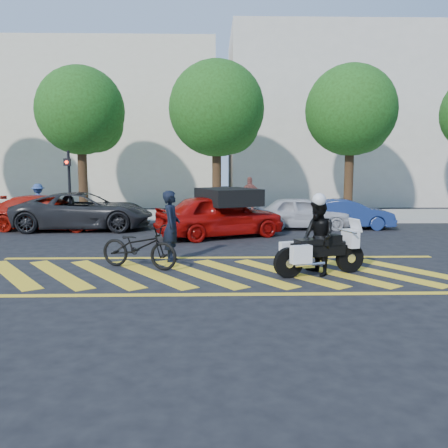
{
  "coord_description": "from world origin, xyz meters",
  "views": [
    {
      "loc": [
        -0.21,
        -11.23,
        2.63
      ],
      "look_at": [
        0.1,
        1.19,
        1.05
      ],
      "focal_mm": 38.0,
      "sensor_mm": 36.0,
      "label": 1
    }
  ],
  "objects_px": {
    "police_motorcycle": "(319,251)",
    "parked_left": "(47,213)",
    "officer_bike": "(171,226)",
    "parked_mid_left": "(84,211)",
    "parked_mid_right": "(302,213)",
    "bicycle": "(139,247)",
    "officer_moto": "(318,238)",
    "parked_right": "(348,214)",
    "red_convertible": "(220,215)"
  },
  "relations": [
    {
      "from": "police_motorcycle",
      "to": "parked_mid_left",
      "type": "relative_size",
      "value": 0.43
    },
    {
      "from": "officer_bike",
      "to": "bicycle",
      "type": "relative_size",
      "value": 0.91
    },
    {
      "from": "police_motorcycle",
      "to": "parked_mid_right",
      "type": "bearing_deg",
      "value": 63.63
    },
    {
      "from": "police_motorcycle",
      "to": "parked_left",
      "type": "xyz_separation_m",
      "value": [
        -9.15,
        8.04,
        0.12
      ]
    },
    {
      "from": "bicycle",
      "to": "parked_mid_left",
      "type": "xyz_separation_m",
      "value": [
        -3.29,
        7.19,
        0.2
      ]
    },
    {
      "from": "officer_bike",
      "to": "parked_mid_left",
      "type": "xyz_separation_m",
      "value": [
        -4.04,
        6.33,
        -0.21
      ]
    },
    {
      "from": "officer_bike",
      "to": "parked_right",
      "type": "distance_m",
      "value": 9.16
    },
    {
      "from": "red_convertible",
      "to": "officer_moto",
      "type": "bearing_deg",
      "value": 177.28
    },
    {
      "from": "officer_moto",
      "to": "parked_left",
      "type": "height_order",
      "value": "officer_moto"
    },
    {
      "from": "officer_moto",
      "to": "parked_mid_left",
      "type": "xyz_separation_m",
      "value": [
        -7.65,
        8.03,
        -0.15
      ]
    },
    {
      "from": "red_convertible",
      "to": "parked_mid_right",
      "type": "bearing_deg",
      "value": -81.26
    },
    {
      "from": "officer_bike",
      "to": "parked_right",
      "type": "height_order",
      "value": "officer_bike"
    },
    {
      "from": "officer_moto",
      "to": "parked_right",
      "type": "xyz_separation_m",
      "value": [
        3.01,
        8.03,
        -0.3
      ]
    },
    {
      "from": "red_convertible",
      "to": "parked_left",
      "type": "distance_m",
      "value": 7.22
    },
    {
      "from": "bicycle",
      "to": "parked_mid_left",
      "type": "relative_size",
      "value": 0.39
    },
    {
      "from": "red_convertible",
      "to": "parked_right",
      "type": "xyz_separation_m",
      "value": [
        5.23,
        2.11,
        -0.19
      ]
    },
    {
      "from": "police_motorcycle",
      "to": "parked_right",
      "type": "height_order",
      "value": "parked_right"
    },
    {
      "from": "officer_bike",
      "to": "red_convertible",
      "type": "xyz_separation_m",
      "value": [
        1.38,
        4.22,
        -0.17
      ]
    },
    {
      "from": "parked_left",
      "to": "parked_mid_left",
      "type": "xyz_separation_m",
      "value": [
        1.48,
        0.0,
        0.07
      ]
    },
    {
      "from": "parked_mid_right",
      "to": "parked_left",
      "type": "bearing_deg",
      "value": 92.46
    },
    {
      "from": "officer_bike",
      "to": "parked_mid_right",
      "type": "distance_m",
      "value": 7.92
    },
    {
      "from": "bicycle",
      "to": "red_convertible",
      "type": "bearing_deg",
      "value": -0.94
    },
    {
      "from": "officer_bike",
      "to": "bicycle",
      "type": "height_order",
      "value": "officer_bike"
    },
    {
      "from": "red_convertible",
      "to": "bicycle",
      "type": "bearing_deg",
      "value": 133.89
    },
    {
      "from": "parked_mid_right",
      "to": "parked_mid_left",
      "type": "bearing_deg",
      "value": 92.46
    },
    {
      "from": "bicycle",
      "to": "officer_moto",
      "type": "relative_size",
      "value": 1.17
    },
    {
      "from": "red_convertible",
      "to": "parked_mid_right",
      "type": "height_order",
      "value": "red_convertible"
    },
    {
      "from": "officer_bike",
      "to": "bicycle",
      "type": "distance_m",
      "value": 1.21
    },
    {
      "from": "parked_mid_right",
      "to": "red_convertible",
      "type": "bearing_deg",
      "value": 124.51
    },
    {
      "from": "police_motorcycle",
      "to": "parked_right",
      "type": "relative_size",
      "value": 0.64
    },
    {
      "from": "parked_mid_right",
      "to": "officer_bike",
      "type": "bearing_deg",
      "value": 145.54
    },
    {
      "from": "officer_bike",
      "to": "parked_left",
      "type": "height_order",
      "value": "officer_bike"
    },
    {
      "from": "parked_right",
      "to": "parked_mid_left",
      "type": "bearing_deg",
      "value": 93.59
    },
    {
      "from": "parked_left",
      "to": "parked_mid_left",
      "type": "height_order",
      "value": "parked_mid_left"
    },
    {
      "from": "police_motorcycle",
      "to": "parked_mid_left",
      "type": "distance_m",
      "value": 11.11
    },
    {
      "from": "parked_mid_right",
      "to": "parked_right",
      "type": "xyz_separation_m",
      "value": [
        1.86,
        0.0,
        -0.06
      ]
    },
    {
      "from": "officer_bike",
      "to": "officer_moto",
      "type": "relative_size",
      "value": 1.06
    },
    {
      "from": "officer_bike",
      "to": "officer_moto",
      "type": "bearing_deg",
      "value": -113.44
    },
    {
      "from": "officer_moto",
      "to": "parked_mid_left",
      "type": "distance_m",
      "value": 11.09
    },
    {
      "from": "parked_right",
      "to": "officer_moto",
      "type": "bearing_deg",
      "value": 163.05
    },
    {
      "from": "parked_left",
      "to": "parked_right",
      "type": "relative_size",
      "value": 1.31
    },
    {
      "from": "red_convertible",
      "to": "parked_mid_left",
      "type": "xyz_separation_m",
      "value": [
        -5.42,
        2.11,
        -0.03
      ]
    },
    {
      "from": "officer_moto",
      "to": "parked_right",
      "type": "distance_m",
      "value": 8.58
    },
    {
      "from": "parked_left",
      "to": "parked_mid_right",
      "type": "height_order",
      "value": "parked_left"
    },
    {
      "from": "officer_moto",
      "to": "parked_mid_left",
      "type": "relative_size",
      "value": 0.33
    },
    {
      "from": "parked_left",
      "to": "officer_moto",
      "type": "bearing_deg",
      "value": -126.74
    },
    {
      "from": "police_motorcycle",
      "to": "red_convertible",
      "type": "relative_size",
      "value": 0.5
    },
    {
      "from": "red_convertible",
      "to": "parked_left",
      "type": "height_order",
      "value": "red_convertible"
    },
    {
      "from": "bicycle",
      "to": "police_motorcycle",
      "type": "xyz_separation_m",
      "value": [
        4.38,
        -0.85,
        0.02
      ]
    },
    {
      "from": "parked_left",
      "to": "parked_right",
      "type": "bearing_deg",
      "value": -85.42
    }
  ]
}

